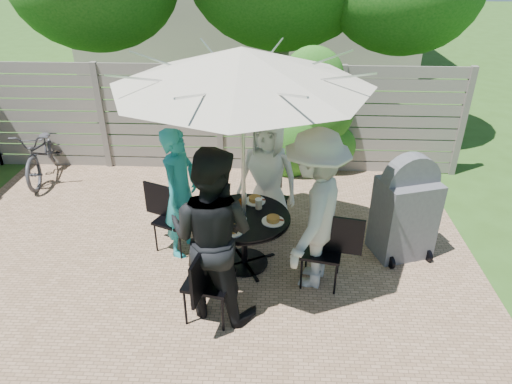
{
  "coord_description": "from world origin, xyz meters",
  "views": [
    {
      "loc": [
        0.96,
        -4.25,
        3.52
      ],
      "look_at": [
        0.73,
        0.49,
        0.92
      ],
      "focal_mm": 32.0,
      "sensor_mm": 36.0,
      "label": 1
    }
  ],
  "objects_px": {
    "chair_left": "(175,231)",
    "plate_front": "(232,230)",
    "umbrella": "(242,67)",
    "person_front": "(212,236)",
    "chair_front": "(210,295)",
    "bbq_grill": "(405,211)",
    "bicycle": "(43,152)",
    "plate_right": "(273,220)",
    "person_right": "(314,212)",
    "coffee_cup": "(259,204)",
    "patio_table": "(244,231)",
    "plate_left": "(216,208)",
    "chair_right": "(322,263)",
    "person_left": "(181,194)",
    "glass_back": "(244,199)",
    "syrup_jug": "(241,207)",
    "glass_front": "(244,224)",
    "chair_back": "(271,210)",
    "person_back": "(268,177)",
    "glass_left": "(220,211)",
    "plate_back": "(255,200)"
  },
  "relations": [
    {
      "from": "chair_front",
      "to": "bbq_grill",
      "type": "height_order",
      "value": "bbq_grill"
    },
    {
      "from": "chair_back",
      "to": "plate_left",
      "type": "height_order",
      "value": "chair_back"
    },
    {
      "from": "plate_right",
      "to": "glass_back",
      "type": "height_order",
      "value": "glass_back"
    },
    {
      "from": "glass_left",
      "to": "coffee_cup",
      "type": "xyz_separation_m",
      "value": [
        0.44,
        0.2,
        -0.01
      ]
    },
    {
      "from": "chair_front",
      "to": "syrup_jug",
      "type": "bearing_deg",
      "value": -3.6
    },
    {
      "from": "chair_left",
      "to": "syrup_jug",
      "type": "xyz_separation_m",
      "value": [
        0.87,
        -0.24,
        0.52
      ]
    },
    {
      "from": "bbq_grill",
      "to": "bicycle",
      "type": "bearing_deg",
      "value": 142.77
    },
    {
      "from": "person_front",
      "to": "plate_right",
      "type": "distance_m",
      "value": 0.93
    },
    {
      "from": "chair_left",
      "to": "person_right",
      "type": "height_order",
      "value": "person_right"
    },
    {
      "from": "plate_front",
      "to": "glass_front",
      "type": "height_order",
      "value": "glass_front"
    },
    {
      "from": "chair_right",
      "to": "bbq_grill",
      "type": "distance_m",
      "value": 1.27
    },
    {
      "from": "chair_front",
      "to": "plate_right",
      "type": "xyz_separation_m",
      "value": [
        0.64,
        0.81,
        0.44
      ]
    },
    {
      "from": "person_back",
      "to": "bbq_grill",
      "type": "bearing_deg",
      "value": 3.51
    },
    {
      "from": "glass_back",
      "to": "bbq_grill",
      "type": "height_order",
      "value": "bbq_grill"
    },
    {
      "from": "person_right",
      "to": "coffee_cup",
      "type": "xyz_separation_m",
      "value": [
        -0.62,
        0.44,
        -0.18
      ]
    },
    {
      "from": "plate_front",
      "to": "syrup_jug",
      "type": "distance_m",
      "value": 0.42
    },
    {
      "from": "chair_back",
      "to": "person_back",
      "type": "relative_size",
      "value": 0.5
    },
    {
      "from": "person_front",
      "to": "bicycle",
      "type": "height_order",
      "value": "person_front"
    },
    {
      "from": "plate_front",
      "to": "bbq_grill",
      "type": "bearing_deg",
      "value": 18.2
    },
    {
      "from": "chair_back",
      "to": "person_right",
      "type": "distance_m",
      "value": 1.45
    },
    {
      "from": "plate_front",
      "to": "person_back",
      "type": "bearing_deg",
      "value": 71.73
    },
    {
      "from": "chair_left",
      "to": "glass_back",
      "type": "xyz_separation_m",
      "value": [
        0.9,
        -0.02,
        0.51
      ]
    },
    {
      "from": "chair_right",
      "to": "bicycle",
      "type": "relative_size",
      "value": 0.54
    },
    {
      "from": "patio_table",
      "to": "glass_back",
      "type": "bearing_deg",
      "value": 93.73
    },
    {
      "from": "plate_front",
      "to": "bicycle",
      "type": "relative_size",
      "value": 0.15
    },
    {
      "from": "plate_left",
      "to": "glass_front",
      "type": "relative_size",
      "value": 1.86
    },
    {
      "from": "plate_front",
      "to": "glass_back",
      "type": "relative_size",
      "value": 1.86
    },
    {
      "from": "chair_front",
      "to": "person_front",
      "type": "height_order",
      "value": "person_front"
    },
    {
      "from": "glass_left",
      "to": "person_left",
      "type": "bearing_deg",
      "value": 151.31
    },
    {
      "from": "patio_table",
      "to": "plate_left",
      "type": "height_order",
      "value": "plate_left"
    },
    {
      "from": "chair_left",
      "to": "plate_front",
      "type": "distance_m",
      "value": 1.13
    },
    {
      "from": "plate_left",
      "to": "glass_left",
      "type": "xyz_separation_m",
      "value": [
        0.06,
        -0.13,
        0.05
      ]
    },
    {
      "from": "patio_table",
      "to": "plate_back",
      "type": "distance_m",
      "value": 0.43
    },
    {
      "from": "umbrella",
      "to": "plate_front",
      "type": "distance_m",
      "value": 1.75
    },
    {
      "from": "person_front",
      "to": "glass_front",
      "type": "bearing_deg",
      "value": -100.42
    },
    {
      "from": "person_back",
      "to": "coffee_cup",
      "type": "relative_size",
      "value": 13.81
    },
    {
      "from": "umbrella",
      "to": "person_front",
      "type": "relative_size",
      "value": 1.8
    },
    {
      "from": "umbrella",
      "to": "bicycle",
      "type": "relative_size",
      "value": 2.02
    },
    {
      "from": "bbq_grill",
      "to": "plate_right",
      "type": "bearing_deg",
      "value": 178.04
    },
    {
      "from": "plate_right",
      "to": "person_left",
      "type": "bearing_deg",
      "value": 161.73
    },
    {
      "from": "glass_back",
      "to": "bbq_grill",
      "type": "distance_m",
      "value": 1.99
    },
    {
      "from": "plate_right",
      "to": "bicycle",
      "type": "xyz_separation_m",
      "value": [
        -3.88,
        2.42,
        -0.29
      ]
    },
    {
      "from": "person_front",
      "to": "bbq_grill",
      "type": "distance_m",
      "value": 2.51
    },
    {
      "from": "plate_back",
      "to": "syrup_jug",
      "type": "bearing_deg",
      "value": -119.22
    },
    {
      "from": "patio_table",
      "to": "person_right",
      "type": "relative_size",
      "value": 0.72
    },
    {
      "from": "coffee_cup",
      "to": "bicycle",
      "type": "bearing_deg",
      "value": 150.14
    },
    {
      "from": "chair_left",
      "to": "chair_right",
      "type": "distance_m",
      "value": 1.93
    },
    {
      "from": "glass_back",
      "to": "glass_front",
      "type": "height_order",
      "value": "same"
    },
    {
      "from": "chair_left",
      "to": "bicycle",
      "type": "distance_m",
      "value": 3.31
    },
    {
      "from": "plate_right",
      "to": "umbrella",
      "type": "bearing_deg",
      "value": 161.73
    }
  ]
}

